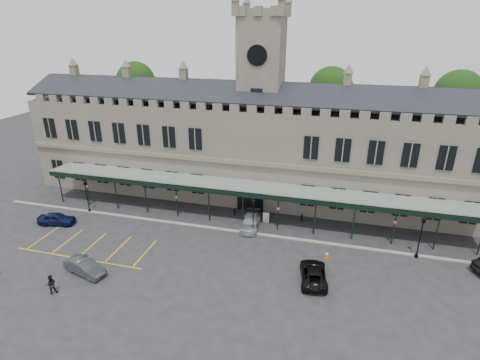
% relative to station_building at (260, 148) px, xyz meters
% --- Properties ---
extents(ground, '(140.00, 140.00, 0.00)m').
position_rel_station_building_xyz_m(ground, '(0.00, -15.91, -6.47)').
color(ground, '#27272A').
extents(station_building, '(60.00, 10.36, 17.30)m').
position_rel_station_building_xyz_m(station_building, '(0.00, 0.00, 0.00)').
color(station_building, '#625C52').
rests_on(station_building, ground).
extents(clock_tower, '(5.60, 5.60, 24.80)m').
position_rel_station_building_xyz_m(clock_tower, '(0.00, 0.09, 6.64)').
color(clock_tower, '#625C52').
rests_on(clock_tower, ground).
extents(canopy, '(50.00, 4.10, 4.30)m').
position_rel_station_building_xyz_m(canopy, '(0.00, -8.45, -4.06)').
color(canopy, '#8C9E93').
rests_on(canopy, ground).
extents(kerb, '(60.00, 0.40, 0.12)m').
position_rel_station_building_xyz_m(kerb, '(0.00, -10.41, -6.41)').
color(kerb, gray).
rests_on(kerb, ground).
extents(parking_markings, '(16.00, 6.00, 0.01)m').
position_rel_station_building_xyz_m(parking_markings, '(-14.00, -17.41, -6.47)').
color(parking_markings, gold).
rests_on(parking_markings, ground).
extents(tree_behind_left, '(6.00, 6.00, 16.00)m').
position_rel_station_building_xyz_m(tree_behind_left, '(-22.00, 9.09, 6.35)').
color(tree_behind_left, '#332314').
rests_on(tree_behind_left, ground).
extents(tree_behind_mid, '(6.00, 6.00, 16.00)m').
position_rel_station_building_xyz_m(tree_behind_mid, '(8.00, 9.09, 6.35)').
color(tree_behind_mid, '#332314').
rests_on(tree_behind_mid, ground).
extents(tree_behind_right, '(6.00, 6.00, 16.00)m').
position_rel_station_building_xyz_m(tree_behind_right, '(24.00, 9.09, 6.35)').
color(tree_behind_right, '#332314').
rests_on(tree_behind_right, ground).
extents(lamp_post_left, '(0.40, 0.40, 4.21)m').
position_rel_station_building_xyz_m(lamp_post_left, '(-18.87, -10.41, -3.97)').
color(lamp_post_left, black).
rests_on(lamp_post_left, ground).
extents(lamp_post_mid, '(0.41, 0.41, 4.29)m').
position_rel_station_building_xyz_m(lamp_post_mid, '(1.60, -10.46, -3.93)').
color(lamp_post_mid, black).
rests_on(lamp_post_mid, ground).
extents(lamp_post_right, '(0.43, 0.43, 4.57)m').
position_rel_station_building_xyz_m(lamp_post_right, '(18.10, -10.67, -3.76)').
color(lamp_post_right, black).
rests_on(lamp_post_right, ground).
extents(traffic_cone, '(0.44, 0.44, 0.70)m').
position_rel_station_building_xyz_m(traffic_cone, '(9.59, -13.03, -6.12)').
color(traffic_cone, '#DF4E07').
rests_on(traffic_cone, ground).
extents(sign_board, '(0.73, 0.07, 1.25)m').
position_rel_station_building_xyz_m(sign_board, '(2.46, -7.50, -5.86)').
color(sign_board, black).
rests_on(sign_board, ground).
extents(bollard_left, '(0.16, 0.16, 0.91)m').
position_rel_station_building_xyz_m(bollard_left, '(-1.50, -6.66, -6.01)').
color(bollard_left, black).
rests_on(bollard_left, ground).
extents(bollard_right, '(0.16, 0.16, 0.89)m').
position_rel_station_building_xyz_m(bollard_right, '(6.43, -6.07, -6.02)').
color(bollard_right, black).
rests_on(bollard_right, ground).
extents(car_left_a, '(4.35, 2.46, 1.40)m').
position_rel_station_building_xyz_m(car_left_a, '(-20.54, -14.02, -5.77)').
color(car_left_a, '#0C1136').
rests_on(car_left_a, ground).
extents(car_left_b, '(4.49, 2.55, 1.40)m').
position_rel_station_building_xyz_m(car_left_b, '(-11.69, -21.18, -5.77)').
color(car_left_b, '#36393D').
rests_on(car_left_b, ground).
extents(car_taxi, '(2.26, 4.80, 1.35)m').
position_rel_station_building_xyz_m(car_taxi, '(1.00, -9.05, -5.79)').
color(car_taxi, '#989A9F').
rests_on(car_taxi, ground).
extents(car_van, '(2.85, 5.06, 1.34)m').
position_rel_station_building_xyz_m(car_van, '(8.59, -16.84, -5.80)').
color(car_van, black).
rests_on(car_van, ground).
extents(person_b, '(1.10, 1.07, 1.79)m').
position_rel_station_building_xyz_m(person_b, '(-12.67, -24.29, -5.57)').
color(person_b, black).
rests_on(person_b, ground).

